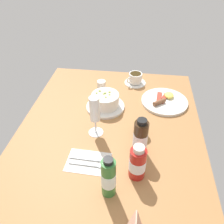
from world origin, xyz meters
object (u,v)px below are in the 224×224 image
sauce_bottle_red (137,163)px  breakfast_plate (164,101)px  sauce_bottle_brown (140,138)px  porridge_bowl (105,101)px  jam_jar (140,128)px  creamer_jug (102,84)px  cutlery_setting (90,162)px  wine_glass (95,111)px  sauce_bottle_green (109,178)px  coffee_cup (135,79)px

sauce_bottle_red → breakfast_plate: sauce_bottle_red is taller
sauce_bottle_brown → breakfast_plate: bearing=161.8°
porridge_bowl → jam_jar: bearing=46.9°
creamer_jug → sauce_bottle_red: size_ratio=0.39×
jam_jar → cutlery_setting: bearing=-45.1°
jam_jar → breakfast_plate: bearing=154.6°
cutlery_setting → wine_glass: bearing=-178.2°
sauce_bottle_red → sauce_bottle_brown: (-11.29, 0.53, 1.30)cm
sauce_bottle_green → breakfast_plate: sauce_bottle_green is taller
cutlery_setting → sauce_bottle_brown: (-7.76, 19.13, 7.89)cm
porridge_bowl → creamer_jug: 18.83cm
jam_jar → sauce_bottle_green: sauce_bottle_green is taller
wine_glass → jam_jar: (-1.81, 19.66, -9.03)cm
sauce_bottle_green → sauce_bottle_red: 12.61cm
cutlery_setting → breakfast_plate: 54.26cm
sauce_bottle_brown → breakfast_plate: 39.24cm
coffee_cup → breakfast_plate: 23.91cm
jam_jar → sauce_bottle_red: 22.86cm
porridge_bowl → sauce_bottle_green: 48.91cm
sauce_bottle_brown → breakfast_plate: (-36.63, 12.06, -7.24)cm
wine_glass → breakfast_plate: wine_glass is taller
cutlery_setting → sauce_bottle_red: bearing=79.3°
sauce_bottle_red → sauce_bottle_green: bearing=-47.7°
coffee_cup → creamer_jug: coffee_cup is taller
porridge_bowl → breakfast_plate: (-8.36, 30.23, -3.07)cm
coffee_cup → breakfast_plate: size_ratio=0.51×
coffee_cup → cutlery_setting: bearing=-13.5°
sauce_bottle_green → sauce_bottle_red: size_ratio=1.15×
coffee_cup → jam_jar: 42.87cm
porridge_bowl → cutlery_setting: bearing=-1.5°
porridge_bowl → jam_jar: porridge_bowl is taller
breakfast_plate → creamer_jug: bearing=-105.5°
porridge_bowl → cutlery_setting: size_ratio=1.11×
cutlery_setting → sauce_bottle_green: sauce_bottle_green is taller
cutlery_setting → wine_glass: 20.93cm
creamer_jug → wine_glass: bearing=5.3°
creamer_jug → wine_glass: 38.37cm
cutlery_setting → coffee_cup: size_ratio=1.41×
cutlery_setting → jam_jar: bearing=134.9°
coffee_cup → creamer_jug: bearing=-68.1°
coffee_cup → sauce_bottle_brown: size_ratio=0.71×
coffee_cup → sauce_bottle_brown: (53.91, 4.33, 5.18)cm
wine_glass → sauce_bottle_green: size_ratio=1.09×
wine_glass → sauce_bottle_brown: bearing=64.4°
cutlery_setting → creamer_jug: bearing=-175.8°
sauce_bottle_green → sauce_bottle_brown: (-19.74, 9.80, -0.02)cm
cutlery_setting → jam_jar: 27.12cm
breakfast_plate → wine_glass: bearing=-49.4°
porridge_bowl → sauce_bottle_brown: size_ratio=1.10×
sauce_bottle_brown → breakfast_plate: size_ratio=0.73×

